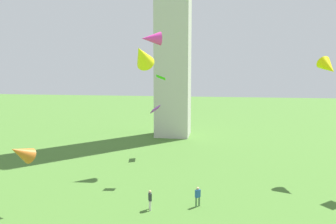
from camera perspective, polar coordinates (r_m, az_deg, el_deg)
The scene contains 8 objects.
person_0 at distance 28.00m, azimuth 4.92°, elevation -13.53°, with size 0.44×0.47×1.58m.
person_1 at distance 27.35m, azimuth -2.98°, elevation -14.07°, with size 0.35×0.46×1.55m.
kite_flying_0 at distance 37.38m, azimuth -2.79°, elevation 11.99°, with size 2.47×2.17×1.47m.
kite_flying_1 at distance 28.06m, azimuth -23.02°, elevation -6.17°, with size 1.98×2.42×1.92m.
kite_flying_2 at distance 33.49m, azimuth -1.19°, elevation 5.70°, with size 0.95×0.65×0.59m.
kite_flying_3 at distance 25.08m, azimuth -4.28°, elevation 9.22°, with size 1.57×2.41×2.13m.
kite_flying_5 at distance 42.15m, azimuth -2.12°, elevation 0.45°, with size 1.46×2.00×1.21m.
kite_flying_6 at distance 36.70m, azimuth 24.88°, elevation 6.74°, with size 2.10×2.64×2.10m.
Camera 1 is at (2.94, -9.33, 10.86)m, focal length 37.03 mm.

